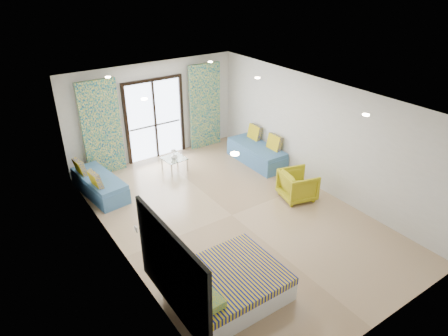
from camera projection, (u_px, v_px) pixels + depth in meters
floor at (232, 215)px, 8.90m from camera, size 5.00×7.50×0.01m
ceiling at (233, 98)px, 7.66m from camera, size 5.00×7.50×0.01m
wall_back at (154, 111)px, 11.03m from camera, size 5.00×0.01×2.70m
wall_front at (389, 260)px, 5.53m from camera, size 5.00×0.01×2.70m
wall_left at (117, 197)px, 7.02m from camera, size 0.01×7.50×2.70m
wall_right at (318, 135)px, 9.53m from camera, size 0.01×7.50×2.70m
balcony_door at (155, 115)px, 11.05m from camera, size 1.76×0.08×2.28m
balcony_rail at (155, 125)px, 11.20m from camera, size 1.52×0.03×0.04m
curtain_left at (102, 128)px, 10.16m from camera, size 1.00×0.10×2.50m
curtain_right at (205, 106)px, 11.72m from camera, size 1.00×0.10×2.50m
downlight_a at (235, 154)px, 5.50m from camera, size 0.12×0.12×0.02m
downlight_b at (366, 115)px, 6.91m from camera, size 0.12×0.12×0.02m
downlight_c at (144, 99)px, 7.70m from camera, size 0.12×0.12×0.02m
downlight_d at (258, 78)px, 9.11m from camera, size 0.12×0.12×0.02m
downlight_e at (108, 77)px, 9.17m from camera, size 0.12×0.12×0.02m
downlight_f at (210, 62)px, 10.57m from camera, size 0.12×0.12×0.02m
headboard at (171, 271)px, 5.76m from camera, size 0.06×2.10×1.50m
switch_plate at (136, 229)px, 6.67m from camera, size 0.02×0.10×0.10m
bed at (227, 285)px, 6.62m from camera, size 1.78×1.45×0.61m
daybed_left at (99, 185)px, 9.58m from camera, size 0.90×1.82×0.86m
daybed_right at (257, 153)px, 11.13m from camera, size 0.74×1.86×0.92m
coffee_table at (174, 159)px, 10.66m from camera, size 0.61×0.61×0.65m
vase at (174, 157)px, 10.52m from camera, size 0.21×0.21×0.17m
armchair at (298, 184)px, 9.37m from camera, size 0.86×0.90×0.77m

